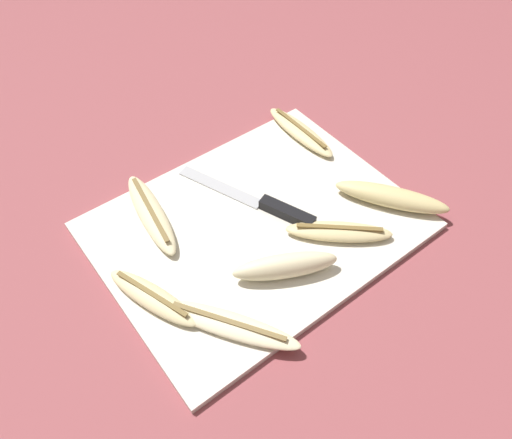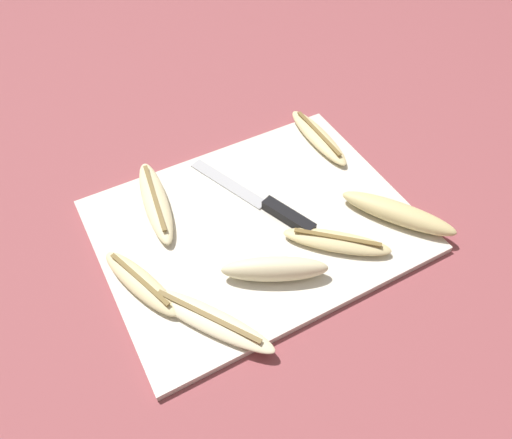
# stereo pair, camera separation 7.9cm
# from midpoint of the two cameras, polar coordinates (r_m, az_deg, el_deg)

# --- Properties ---
(ground_plane) EXTENTS (4.00, 4.00, 0.00)m
(ground_plane) POSITION_cam_midpoint_polar(r_m,az_deg,el_deg) (0.81, 2.80, -1.17)
(ground_plane) COLOR #93474C
(cutting_board) EXTENTS (0.49, 0.38, 0.01)m
(cutting_board) POSITION_cam_midpoint_polar(r_m,az_deg,el_deg) (0.81, 2.81, -0.90)
(cutting_board) COLOR silver
(cutting_board) RESTS_ON ground_plane
(knife) EXTENTS (0.11, 0.25, 0.02)m
(knife) POSITION_cam_midpoint_polar(r_m,az_deg,el_deg) (0.82, 4.86, 1.14)
(knife) COLOR black
(knife) RESTS_ON cutting_board
(banana_cream_curved) EXTENTS (0.07, 0.19, 0.02)m
(banana_cream_curved) POSITION_cam_midpoint_polar(r_m,az_deg,el_deg) (0.83, -8.75, 1.91)
(banana_cream_curved) COLOR beige
(banana_cream_curved) RESTS_ON cutting_board
(banana_mellow_near) EXTENTS (0.15, 0.14, 0.02)m
(banana_mellow_near) POSITION_cam_midpoint_polar(r_m,az_deg,el_deg) (0.78, 12.10, -2.67)
(banana_mellow_near) COLOR beige
(banana_mellow_near) RESTS_ON cutting_board
(banana_bright_far) EXTENTS (0.14, 0.19, 0.02)m
(banana_bright_far) POSITION_cam_midpoint_polar(r_m,az_deg,el_deg) (0.69, -2.14, -11.54)
(banana_bright_far) COLOR beige
(banana_bright_far) RESTS_ON cutting_board
(banana_soft_right) EXTENTS (0.09, 0.16, 0.02)m
(banana_soft_right) POSITION_cam_midpoint_polar(r_m,az_deg,el_deg) (0.73, -10.04, -7.34)
(banana_soft_right) COLOR beige
(banana_soft_right) RESTS_ON cutting_board
(banana_spotted_left) EXTENTS (0.14, 0.18, 0.03)m
(banana_spotted_left) POSITION_cam_midpoint_polar(r_m,az_deg,el_deg) (0.84, 18.54, 0.54)
(banana_spotted_left) COLOR #DBC684
(banana_spotted_left) RESTS_ON cutting_board
(banana_ripe_center) EXTENTS (0.04, 0.17, 0.02)m
(banana_ripe_center) POSITION_cam_midpoint_polar(r_m,az_deg,el_deg) (0.95, 9.53, 9.16)
(banana_ripe_center) COLOR beige
(banana_ripe_center) RESTS_ON cutting_board
(banana_pale_long) EXTENTS (0.16, 0.10, 0.04)m
(banana_pale_long) POSITION_cam_midpoint_polar(r_m,az_deg,el_deg) (0.73, 5.29, -5.86)
(banana_pale_long) COLOR beige
(banana_pale_long) RESTS_ON cutting_board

